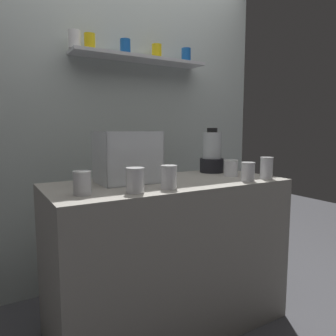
{
  "coord_description": "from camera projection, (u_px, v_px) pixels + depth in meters",
  "views": [
    {
      "loc": [
        -0.94,
        -1.6,
        1.21
      ],
      "look_at": [
        0.0,
        0.0,
        0.98
      ],
      "focal_mm": 33.92,
      "sensor_mm": 36.0,
      "label": 1
    }
  ],
  "objects": [
    {
      "name": "juice_cup_beet_middle",
      "position": [
        169.0,
        178.0,
        1.65
      ],
      "size": [
        0.09,
        0.09,
        0.12
      ],
      "color": "white",
      "rests_on": "counter"
    },
    {
      "name": "juice_cup_carrot_left",
      "position": [
        135.0,
        182.0,
        1.54
      ],
      "size": [
        0.09,
        0.09,
        0.12
      ],
      "color": "white",
      "rests_on": "counter"
    },
    {
      "name": "counter",
      "position": [
        168.0,
        254.0,
        1.93
      ],
      "size": [
        1.4,
        0.64,
        0.9
      ],
      "primitive_type": "cube",
      "color": "#9E998E",
      "rests_on": "ground_plane"
    },
    {
      "name": "juice_cup_beet_right",
      "position": [
        248.0,
        173.0,
        1.88
      ],
      "size": [
        0.08,
        0.08,
        0.11
      ],
      "color": "white",
      "rests_on": "counter"
    },
    {
      "name": "back_wall_unit",
      "position": [
        119.0,
        122.0,
        2.49
      ],
      "size": [
        2.6,
        0.24,
        2.5
      ],
      "color": "silver",
      "rests_on": "ground_plane"
    },
    {
      "name": "ground_plane",
      "position": [
        168.0,
        323.0,
        1.99
      ],
      "size": [
        8.0,
        8.0,
        0.0
      ],
      "primitive_type": "plane",
      "color": "#4C4C51"
    },
    {
      "name": "juice_cup_beet_far_right",
      "position": [
        231.0,
        169.0,
        2.08
      ],
      "size": [
        0.09,
        0.09,
        0.11
      ],
      "color": "white",
      "rests_on": "counter"
    },
    {
      "name": "carrot_display_bin",
      "position": [
        129.0,
        167.0,
        1.84
      ],
      "size": [
        0.34,
        0.25,
        0.3
      ],
      "color": "white",
      "rests_on": "counter"
    },
    {
      "name": "juice_cup_carrot_far_left",
      "position": [
        82.0,
        184.0,
        1.49
      ],
      "size": [
        0.09,
        0.09,
        0.11
      ],
      "color": "white",
      "rests_on": "counter"
    },
    {
      "name": "juice_cup_pomegranate_rightmost",
      "position": [
        266.0,
        169.0,
        1.97
      ],
      "size": [
        0.08,
        0.08,
        0.13
      ],
      "color": "white",
      "rests_on": "counter"
    },
    {
      "name": "blender_pitcher",
      "position": [
        212.0,
        154.0,
        2.26
      ],
      "size": [
        0.17,
        0.17,
        0.32
      ],
      "color": "black",
      "rests_on": "counter"
    }
  ]
}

